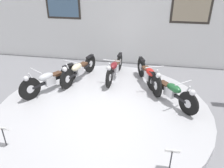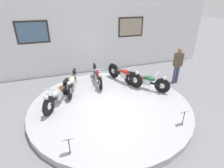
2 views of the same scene
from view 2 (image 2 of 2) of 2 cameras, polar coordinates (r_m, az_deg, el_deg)
ground_plane at (r=6.39m, az=-0.53°, el=-7.68°), size 60.00×60.00×0.00m
display_platform at (r=6.34m, az=-0.54°, el=-6.90°), size 5.60×5.60×0.21m
back_wall at (r=9.10m, az=-8.61°, el=16.07°), size 14.00×0.22×4.01m
motorcycle_silver at (r=6.29m, az=-17.28°, el=-3.25°), size 1.06×1.75×0.80m
motorcycle_cream at (r=7.09m, az=-12.83°, el=0.70°), size 0.66×1.93×0.79m
motorcycle_maroon at (r=7.56m, az=-4.79°, el=2.97°), size 0.54×1.98×0.79m
motorcycle_red at (r=7.60m, az=4.12°, el=3.25°), size 0.82×1.89×0.81m
motorcycle_green at (r=7.18m, az=11.32°, el=1.11°), size 1.30×1.54×0.78m
info_placard_front_left at (r=4.39m, az=-13.98°, el=-17.73°), size 0.26×0.11×0.51m
info_placard_front_centre at (r=5.52m, az=22.59°, el=-8.92°), size 0.26×0.11×0.51m
visitor_standing at (r=8.42m, az=20.69°, el=6.34°), size 0.36×0.22×1.66m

